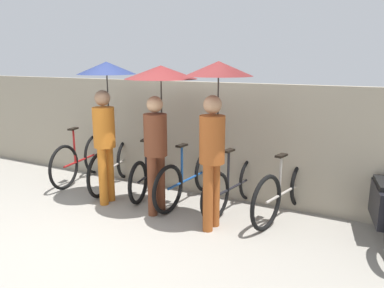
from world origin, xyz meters
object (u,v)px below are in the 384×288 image
Objects in this scene: parked_bicycle_2 at (151,172)px; parked_bicycle_5 at (286,191)px; parked_bicycle_0 at (81,159)px; parked_bicycle_1 at (114,165)px; pedestrian_center at (159,99)px; pedestrian_trailing at (216,106)px; pedestrian_leading at (106,99)px; parked_bicycle_4 at (235,185)px; motorcycle at (384,205)px; parked_bicycle_3 at (189,178)px.

parked_bicycle_2 is 0.91× the size of parked_bicycle_5.
parked_bicycle_0 is 1.00× the size of parked_bicycle_1.
parked_bicycle_5 is at bearing -100.52° from parked_bicycle_2.
pedestrian_trailing reaches higher than pedestrian_center.
pedestrian_trailing reaches higher than pedestrian_leading.
motorcycle is at bearing -79.61° from parked_bicycle_4.
parked_bicycle_1 is 2.20m from parked_bicycle_4.
pedestrian_trailing is (2.91, -0.63, 1.19)m from parked_bicycle_0.
pedestrian_center reaches higher than parked_bicycle_0.
parked_bicycle_1 is at bearing 164.98° from pedestrian_center.
pedestrian_leading reaches higher than parked_bicycle_0.
parked_bicycle_4 is at bearing 106.87° from parked_bicycle_5.
pedestrian_center is at bearing -126.04° from parked_bicycle_1.
parked_bicycle_4 is 0.79× the size of pedestrian_leading.
parked_bicycle_2 reaches higher than parked_bicycle_3.
parked_bicycle_3 is 1.02× the size of parked_bicycle_5.
parked_bicycle_5 is (0.73, 0.05, 0.02)m from parked_bicycle_4.
parked_bicycle_0 is 3.21m from pedestrian_trailing.
parked_bicycle_0 is 0.83× the size of pedestrian_center.
pedestrian_center is 0.97× the size of pedestrian_trailing.
motorcycle is (3.40, 0.05, 0.04)m from parked_bicycle_2.
parked_bicycle_3 is at bearing 81.40° from motorcycle.
pedestrian_center reaches higher than parked_bicycle_5.
motorcycle is (1.94, 0.05, 0.03)m from parked_bicycle_4.
pedestrian_trailing reaches higher than parked_bicycle_4.
pedestrian_leading is (-0.35, -0.60, 1.23)m from parked_bicycle_2.
pedestrian_trailing is (-0.75, -0.72, 1.20)m from parked_bicycle_5.
parked_bicycle_5 is at bearing 28.32° from pedestrian_center.
pedestrian_center reaches higher than parked_bicycle_1.
parked_bicycle_4 is at bearing 81.09° from motorcycle.
parked_bicycle_2 is 1.50m from pedestrian_center.
parked_bicycle_3 is at bearing -98.96° from parked_bicycle_0.
parked_bicycle_3 is at bearing 79.56° from pedestrian_center.
pedestrian_center is at bearing 166.26° from parked_bicycle_3.
parked_bicycle_4 is at bearing -101.98° from parked_bicycle_2.
motorcycle is (2.84, 0.62, -1.23)m from pedestrian_center.
parked_bicycle_2 is 0.96× the size of parked_bicycle_4.
pedestrian_leading reaches higher than parked_bicycle_4.
parked_bicycle_5 is 0.85× the size of motorcycle.
parked_bicycle_4 is 0.95× the size of parked_bicycle_5.
pedestrian_center is at bearing -4.77° from pedestrian_leading.
pedestrian_trailing reaches higher than motorcycle.
parked_bicycle_3 is at bearing 21.02° from pedestrian_leading.
parked_bicycle_2 is at bearing -100.40° from parked_bicycle_1.
parked_bicycle_0 is 0.73m from parked_bicycle_1.
parked_bicycle_2 is 1.47m from parked_bicycle_4.
parked_bicycle_2 is at bearing 103.95° from parked_bicycle_5.
pedestrian_trailing is (1.80, -0.08, 0.00)m from pedestrian_leading.
parked_bicycle_1 is at bearing 168.19° from pedestrian_trailing.
parked_bicycle_2 is 2.20m from parked_bicycle_5.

